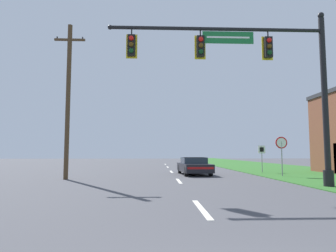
% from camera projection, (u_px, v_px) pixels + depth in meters
% --- Properties ---
extents(grass_verge_right, '(10.00, 110.00, 0.04)m').
position_uv_depth(grass_verge_right, '(265.00, 167.00, 32.31)').
color(grass_verge_right, '#2D6626').
rests_on(grass_verge_right, ground).
extents(road_center_line, '(0.16, 34.80, 0.01)m').
position_uv_depth(road_center_line, '(171.00, 172.00, 23.93)').
color(road_center_line, silver).
rests_on(road_center_line, ground).
extents(signal_mast, '(10.04, 0.47, 7.97)m').
position_uv_depth(signal_mast, '(265.00, 75.00, 13.51)').
color(signal_mast, black).
rests_on(signal_mast, grass_verge_right).
extents(car_ahead, '(2.10, 4.46, 1.19)m').
position_uv_depth(car_ahead, '(194.00, 166.00, 20.85)').
color(car_ahead, black).
rests_on(car_ahead, ground).
extents(stop_sign, '(0.76, 0.07, 2.50)m').
position_uv_depth(stop_sign, '(281.00, 147.00, 19.17)').
color(stop_sign, gray).
rests_on(stop_sign, grass_verge_right).
extents(route_sign_post, '(0.55, 0.06, 2.03)m').
position_uv_depth(route_sign_post, '(262.00, 153.00, 22.89)').
color(route_sign_post, gray).
rests_on(route_sign_post, grass_verge_right).
extents(utility_pole_near, '(1.80, 0.26, 9.13)m').
position_uv_depth(utility_pole_near, '(68.00, 98.00, 17.49)').
color(utility_pole_near, '#4C3823').
rests_on(utility_pole_near, ground).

